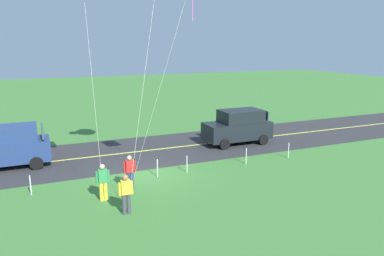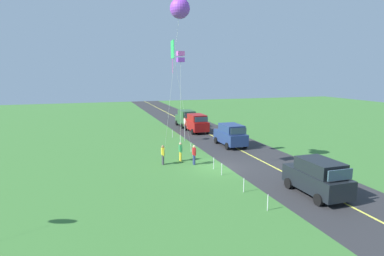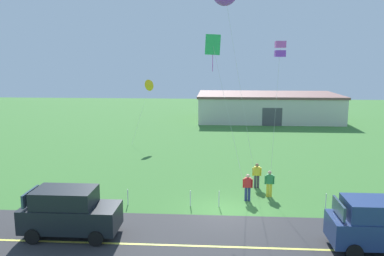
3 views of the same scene
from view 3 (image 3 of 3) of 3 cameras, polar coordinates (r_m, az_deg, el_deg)
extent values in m
cube|color=#3D7533|center=(21.66, 5.08, -12.13)|extent=(120.00, 120.00, 0.10)
cube|color=#2D2D30|center=(17.99, 5.38, -16.78)|extent=(120.00, 7.00, 0.00)
cube|color=#E5E04C|center=(17.99, 5.38, -16.77)|extent=(120.00, 0.16, 0.00)
cube|color=navy|center=(19.11, 25.82, -13.21)|extent=(4.40, 1.90, 1.10)
cube|color=navy|center=(18.68, 25.32, -10.57)|extent=(2.73, 1.75, 0.80)
cube|color=#334756|center=(18.15, 20.48, -10.82)|extent=(0.10, 1.62, 0.60)
cylinder|color=black|center=(19.67, 20.66, -13.90)|extent=(0.68, 0.22, 0.68)
cylinder|color=black|center=(18.04, 22.45, -16.28)|extent=(0.68, 0.22, 0.68)
cube|color=black|center=(19.44, -17.07, -12.22)|extent=(4.40, 1.90, 1.10)
cube|color=black|center=(19.19, -17.93, -9.53)|extent=(2.73, 1.75, 0.80)
cube|color=#334756|center=(18.83, -14.81, -9.75)|extent=(0.10, 1.62, 0.64)
cube|color=#334756|center=(19.84, -22.34, -9.16)|extent=(0.10, 1.62, 0.60)
cylinder|color=black|center=(20.04, -12.08, -13.00)|extent=(0.68, 0.22, 0.68)
cylinder|color=black|center=(18.38, -13.74, -15.26)|extent=(0.68, 0.22, 0.68)
cylinder|color=black|center=(20.97, -19.80, -12.32)|extent=(0.68, 0.22, 0.68)
cylinder|color=black|center=(19.40, -22.09, -14.34)|extent=(0.68, 0.22, 0.68)
cylinder|color=#3F3F47|center=(25.52, 9.13, -7.65)|extent=(0.16, 0.16, 0.82)
cylinder|color=#3F3F47|center=(25.54, 9.54, -7.64)|extent=(0.16, 0.16, 0.82)
cube|color=yellow|center=(25.33, 9.38, -6.16)|extent=(0.36, 0.22, 0.56)
cylinder|color=yellow|center=(25.32, 8.83, -6.27)|extent=(0.10, 0.10, 0.52)
cylinder|color=yellow|center=(25.37, 9.92, -6.27)|extent=(0.10, 0.10, 0.52)
sphere|color=#9E704C|center=(25.23, 9.40, -5.31)|extent=(0.22, 0.22, 0.22)
cylinder|color=navy|center=(23.19, 7.81, -9.45)|extent=(0.16, 0.16, 0.82)
cylinder|color=navy|center=(23.20, 8.26, -9.45)|extent=(0.16, 0.16, 0.82)
cube|color=red|center=(22.97, 8.08, -7.82)|extent=(0.36, 0.22, 0.56)
cylinder|color=red|center=(22.97, 7.47, -7.94)|extent=(0.10, 0.10, 0.52)
cylinder|color=red|center=(23.01, 8.68, -7.94)|extent=(0.10, 0.10, 0.52)
sphere|color=#D8AD84|center=(22.86, 8.10, -6.89)|extent=(0.22, 0.22, 0.22)
cylinder|color=yellow|center=(24.04, 10.89, -8.82)|extent=(0.16, 0.16, 0.82)
cylinder|color=yellow|center=(24.06, 11.32, -8.82)|extent=(0.16, 0.16, 0.82)
cube|color=#338C4C|center=(23.84, 11.16, -7.25)|extent=(0.36, 0.22, 0.56)
cylinder|color=#338C4C|center=(23.82, 10.58, -7.37)|extent=(0.10, 0.10, 0.52)
cylinder|color=#338C4C|center=(23.89, 11.73, -7.36)|extent=(0.10, 0.10, 0.52)
sphere|color=#D8AD84|center=(23.73, 11.19, -6.35)|extent=(0.22, 0.22, 0.22)
cylinder|color=silver|center=(23.92, 7.19, 4.60)|extent=(2.21, 0.90, 11.75)
cylinder|color=silver|center=(23.23, 5.49, 0.96)|extent=(2.12, 2.27, 8.93)
cube|color=green|center=(24.07, 3.03, 11.97)|extent=(0.96, 0.07, 1.24)
cylinder|color=#D859BF|center=(24.06, 3.01, 9.82)|extent=(0.04, 0.04, 1.40)
cylinder|color=silver|center=(23.05, 11.84, 0.35)|extent=(0.33, 0.16, 8.62)
cube|color=#D859BF|center=(22.71, 12.68, 11.73)|extent=(0.56, 0.56, 0.36)
cube|color=purple|center=(22.69, 12.63, 10.47)|extent=(0.56, 0.56, 0.36)
cylinder|color=silver|center=(37.97, -7.44, 1.90)|extent=(1.53, 1.84, 5.57)
cone|color=yellow|center=(38.44, -6.15, 6.19)|extent=(0.99, 1.09, 1.11)
cube|color=beige|center=(53.63, 10.84, 2.89)|extent=(18.00, 10.00, 3.20)
cube|color=brown|center=(53.45, 10.90, 4.75)|extent=(18.36, 10.20, 0.30)
cube|color=#4C4C51|center=(48.84, 11.52, 1.59)|extent=(2.40, 0.12, 2.20)
cylinder|color=silver|center=(23.46, -16.14, -9.42)|extent=(0.05, 0.05, 0.90)
cylinder|color=silver|center=(22.67, -9.27, -9.84)|extent=(0.05, 0.05, 0.90)
cylinder|color=silver|center=(22.17, -0.24, -10.17)|extent=(0.05, 0.05, 0.90)
cylinder|color=silver|center=(22.12, 3.93, -10.24)|extent=(0.05, 0.05, 0.90)
cylinder|color=silver|center=(22.90, 18.81, -10.05)|extent=(0.05, 0.05, 0.90)
camera|label=1|loc=(37.96, 12.17, 7.33)|focal=34.84mm
camera|label=2|loc=(37.05, -33.35, 7.29)|focal=30.13mm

